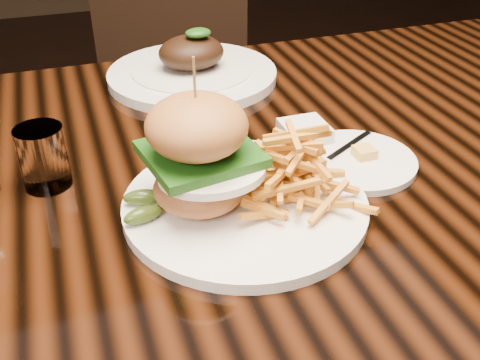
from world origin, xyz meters
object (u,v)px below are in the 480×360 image
object	(u,v)px
chair_far	(170,70)
far_dish	(192,70)
burger_plate	(244,171)
dining_table	(216,209)

from	to	relation	value
chair_far	far_dish	bearing A→B (deg)	-79.58
far_dish	chair_far	world-z (taller)	chair_far
far_dish	burger_plate	bearing A→B (deg)	-96.01
dining_table	far_dish	bearing A→B (deg)	81.09
burger_plate	far_dish	world-z (taller)	burger_plate
burger_plate	far_dish	size ratio (longest dim) A/B	0.97
far_dish	chair_far	distance (m)	0.63
dining_table	chair_far	distance (m)	0.91
far_dish	dining_table	bearing A→B (deg)	-98.91
dining_table	chair_far	xyz separation A→B (m)	(0.12, 0.89, -0.13)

